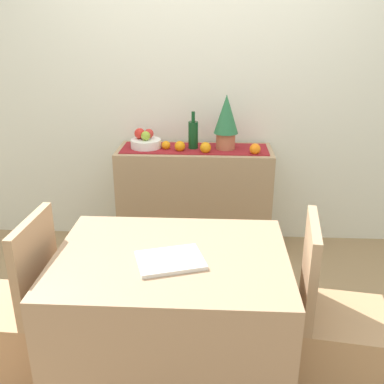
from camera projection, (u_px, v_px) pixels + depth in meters
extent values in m
cube|color=#977853|center=(194.00, 320.00, 2.71)|extent=(6.40, 6.40, 0.02)
cube|color=silver|center=(202.00, 72.00, 3.31)|extent=(6.40, 0.06, 2.70)
cube|color=tan|center=(195.00, 200.00, 3.41)|extent=(1.15, 0.42, 0.83)
cube|color=maroon|center=(195.00, 149.00, 3.26)|extent=(1.08, 0.32, 0.01)
cylinder|color=white|center=(146.00, 144.00, 3.27)|extent=(0.23, 0.23, 0.06)
sphere|color=#90B033|center=(146.00, 136.00, 3.22)|extent=(0.07, 0.07, 0.07)
sphere|color=red|center=(140.00, 133.00, 3.27)|extent=(0.08, 0.08, 0.08)
sphere|color=red|center=(149.00, 133.00, 3.29)|extent=(0.07, 0.07, 0.07)
cylinder|color=#10401C|center=(193.00, 135.00, 3.23)|extent=(0.07, 0.07, 0.20)
cylinder|color=#10401C|center=(193.00, 117.00, 3.18)|extent=(0.03, 0.03, 0.07)
cylinder|color=#B46746|center=(226.00, 141.00, 3.23)|extent=(0.14, 0.14, 0.12)
cone|color=#2C6C41|center=(226.00, 114.00, 3.16)|extent=(0.18, 0.18, 0.28)
sphere|color=orange|center=(255.00, 149.00, 3.12)|extent=(0.08, 0.08, 0.08)
sphere|color=orange|center=(180.00, 146.00, 3.19)|extent=(0.08, 0.08, 0.08)
sphere|color=orange|center=(166.00, 145.00, 3.24)|extent=(0.06, 0.06, 0.06)
sphere|color=orange|center=(206.00, 148.00, 3.15)|extent=(0.08, 0.08, 0.08)
cube|color=#A47F60|center=(172.00, 323.00, 2.10)|extent=(1.05, 0.78, 0.74)
cube|color=white|center=(170.00, 260.00, 1.90)|extent=(0.33, 0.29, 0.02)
cube|color=tan|center=(12.00, 341.00, 2.19)|extent=(0.42, 0.42, 0.45)
cube|color=tan|center=(35.00, 264.00, 2.01)|extent=(0.06, 0.40, 0.45)
cube|color=tan|center=(339.00, 353.00, 2.11)|extent=(0.45, 0.45, 0.45)
cube|color=tan|center=(310.00, 268.00, 1.98)|extent=(0.10, 0.40, 0.45)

